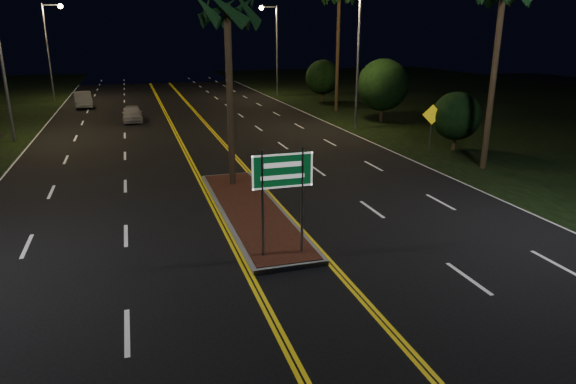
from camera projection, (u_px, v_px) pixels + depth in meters
name	position (u px, v px, depth m)	size (l,w,h in m)	color
ground	(314.00, 303.00, 12.83)	(120.00, 120.00, 0.00)	black
grass_right	(544.00, 111.00, 44.04)	(40.00, 110.00, 0.01)	black
median_island	(251.00, 210.00, 19.20)	(2.25, 10.25, 0.17)	gray
highway_sign	(283.00, 181.00, 14.67)	(1.80, 0.08, 3.20)	gray
streetlight_left_mid	(7.00, 46.00, 30.07)	(1.91, 0.44, 9.00)	gray
streetlight_left_far	(51.00, 41.00, 48.32)	(1.91, 0.44, 9.00)	gray
streetlight_right_mid	(353.00, 45.00, 34.19)	(1.91, 0.44, 9.00)	gray
streetlight_right_far	(273.00, 40.00, 52.43)	(1.91, 0.44, 9.00)	gray
palm_median	(227.00, 11.00, 20.24)	(2.40, 2.40, 8.30)	#382819
shrub_near	(456.00, 116.00, 28.80)	(2.70, 2.70, 3.30)	#382819
shrub_mid	(383.00, 85.00, 37.83)	(3.78, 3.78, 4.62)	#382819
shrub_far	(323.00, 77.00, 48.84)	(3.24, 3.24, 3.96)	#382819
car_near	(132.00, 112.00, 38.44)	(1.83, 4.26, 1.42)	silver
car_far	(83.00, 98.00, 45.86)	(2.03, 4.75, 1.58)	#ADB1B7
warning_sign	(432.00, 121.00, 28.51)	(1.08, 0.31, 2.65)	gray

